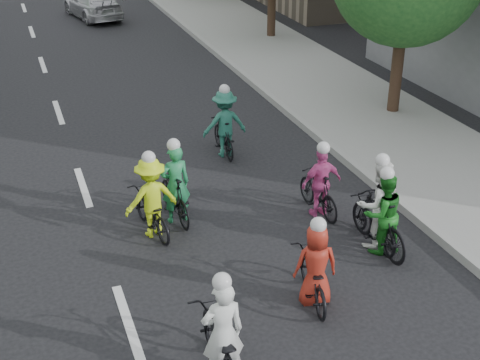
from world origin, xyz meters
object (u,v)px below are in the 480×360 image
cyclist_1 (381,218)px  cyclist_5 (175,192)px  cyclist_0 (221,343)px  cyclist_2 (151,204)px  cyclist_7 (224,128)px  follow_car_lead (93,5)px  cyclist_3 (320,188)px  cyclist_4 (314,272)px  cyclist_6 (376,212)px

cyclist_1 → cyclist_5: size_ratio=1.02×
cyclist_5 → cyclist_0: bearing=78.8°
cyclist_0 → cyclist_2: cyclist_0 is taller
cyclist_7 → follow_car_lead: size_ratio=0.44×
cyclist_3 → cyclist_1: bearing=101.8°
cyclist_4 → cyclist_5: size_ratio=0.95×
cyclist_0 → follow_car_lead: (1.80, 23.34, 0.01)m
cyclist_7 → cyclist_3: bearing=105.4°
cyclist_2 → follow_car_lead: bearing=-104.7°
cyclist_6 → cyclist_4: bearing=34.7°
cyclist_2 → follow_car_lead: 19.23m
cyclist_4 → cyclist_5: cyclist_5 is taller
cyclist_2 → cyclist_7: size_ratio=0.97×
cyclist_3 → follow_car_lead: cyclist_3 is taller
cyclist_1 → cyclist_2: bearing=-28.9°
follow_car_lead → cyclist_7: bearing=81.6°
follow_car_lead → cyclist_5: bearing=75.3°
cyclist_4 → follow_car_lead: (-0.17, 22.15, 0.04)m
cyclist_6 → cyclist_7: cyclist_6 is taller
cyclist_5 → cyclist_1: bearing=139.4°
cyclist_0 → cyclist_5: size_ratio=1.07×
cyclist_3 → cyclist_6: bearing=104.5°
cyclist_2 → cyclist_3: 3.38m
cyclist_0 → cyclist_3: size_ratio=1.18×
cyclist_0 → cyclist_1: cyclist_0 is taller
cyclist_0 → follow_car_lead: 23.41m
cyclist_4 → cyclist_6: size_ratio=0.90×
cyclist_2 → cyclist_4: bearing=114.0°
cyclist_5 → follow_car_lead: size_ratio=0.43×
cyclist_2 → cyclist_4: cyclist_2 is taller
cyclist_0 → cyclist_6: (3.81, 2.40, 0.10)m
cyclist_3 → follow_car_lead: bearing=-88.9°
cyclist_4 → cyclist_1: bearing=-139.6°
cyclist_6 → cyclist_3: bearing=-70.9°
cyclist_6 → cyclist_5: bearing=-32.6°
cyclist_4 → cyclist_7: bearing=-83.7°
cyclist_6 → cyclist_7: bearing=-73.7°
follow_car_lead → cyclist_6: bearing=84.6°
cyclist_1 → cyclist_2: cyclist_2 is taller
cyclist_3 → cyclist_4: size_ratio=0.96×
cyclist_1 → cyclist_7: cyclist_7 is taller
cyclist_6 → follow_car_lead: cyclist_6 is taller
cyclist_2 → cyclist_6: cyclist_6 is taller
cyclist_1 → cyclist_7: bearing=-76.9°
cyclist_0 → cyclist_3: (3.35, 3.81, 0.01)m
cyclist_4 → follow_car_lead: size_ratio=0.41×
cyclist_3 → cyclist_7: (-0.86, 3.45, 0.11)m
cyclist_0 → cyclist_7: cyclist_7 is taller
cyclist_6 → follow_car_lead: (-2.00, 20.94, -0.09)m
cyclist_2 → cyclist_7: cyclist_7 is taller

